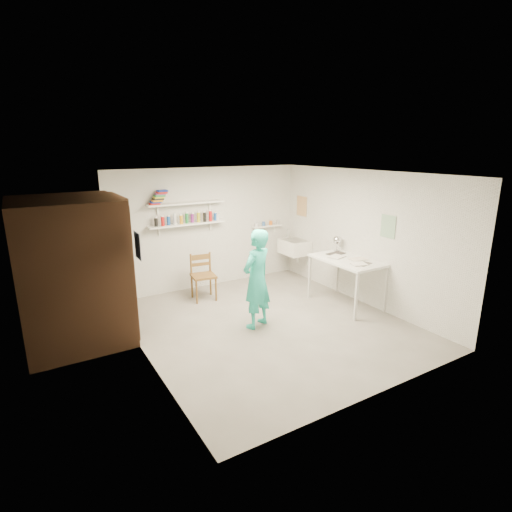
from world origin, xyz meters
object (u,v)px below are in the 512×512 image
work_table (346,282)px  desk_lamp (337,240)px  man (257,279)px  wall_clock (254,259)px  wooden_chair (203,276)px  belfast_sink (294,247)px

work_table → desk_lamp: size_ratio=8.00×
man → wall_clock: (0.08, 0.20, 0.26)m
wooden_chair → desk_lamp: bearing=-16.6°
belfast_sink → man: 2.56m
belfast_sink → wooden_chair: wooden_chair is taller
belfast_sink → work_table: work_table is taller
belfast_sink → man: size_ratio=0.38×
man → work_table: man is taller
wooden_chair → belfast_sink: bearing=11.8°
belfast_sink → desk_lamp: (0.10, -1.20, 0.38)m
wooden_chair → man: bearing=-72.7°
man → wooden_chair: 1.56m
wall_clock → wooden_chair: size_ratio=0.31×
wall_clock → desk_lamp: wall_clock is taller
belfast_sink → man: man is taller
wall_clock → work_table: bearing=-30.3°
belfast_sink → work_table: 1.74m
belfast_sink → man: (-1.95, -1.66, 0.09)m
work_table → wall_clock: bearing=171.5°
wall_clock → man: bearing=-133.5°
work_table → man: bearing=178.1°
man → wooden_chair: size_ratio=1.72×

